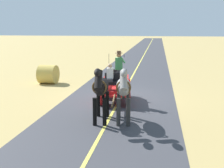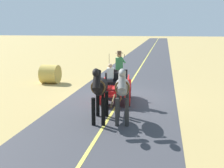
% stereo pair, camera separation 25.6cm
% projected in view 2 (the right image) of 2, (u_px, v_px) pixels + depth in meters
% --- Properties ---
extents(ground_plane, '(200.00, 200.00, 0.00)m').
position_uv_depth(ground_plane, '(122.00, 97.00, 14.71)').
color(ground_plane, tan).
extents(road_surface, '(5.52, 160.00, 0.01)m').
position_uv_depth(road_surface, '(122.00, 97.00, 14.71)').
color(road_surface, '#38383D').
rests_on(road_surface, ground).
extents(road_centre_stripe, '(0.12, 160.00, 0.00)m').
position_uv_depth(road_centre_stripe, '(122.00, 97.00, 14.71)').
color(road_centre_stripe, '#DBCC4C').
rests_on(road_centre_stripe, road_surface).
extents(horse_drawn_carriage, '(1.65, 4.52, 2.50)m').
position_uv_depth(horse_drawn_carriage, '(116.00, 85.00, 13.70)').
color(horse_drawn_carriage, red).
rests_on(horse_drawn_carriage, ground).
extents(horse_near_side, '(0.75, 2.15, 2.21)m').
position_uv_depth(horse_near_side, '(122.00, 88.00, 10.60)').
color(horse_near_side, gray).
rests_on(horse_near_side, ground).
extents(horse_off_side, '(0.69, 2.14, 2.21)m').
position_uv_depth(horse_off_side, '(100.00, 88.00, 10.67)').
color(horse_off_side, black).
rests_on(horse_off_side, ground).
extents(hay_bale, '(1.15, 1.24, 1.20)m').
position_uv_depth(hay_bale, '(50.00, 74.00, 18.28)').
color(hay_bale, gold).
rests_on(hay_bale, ground).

